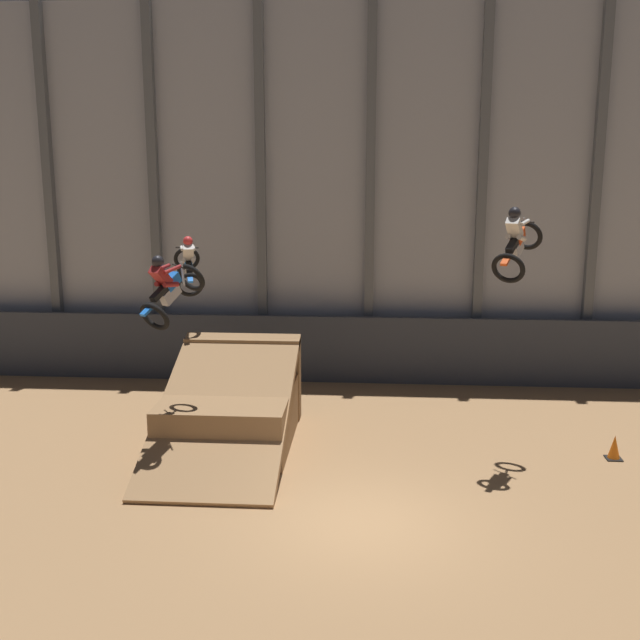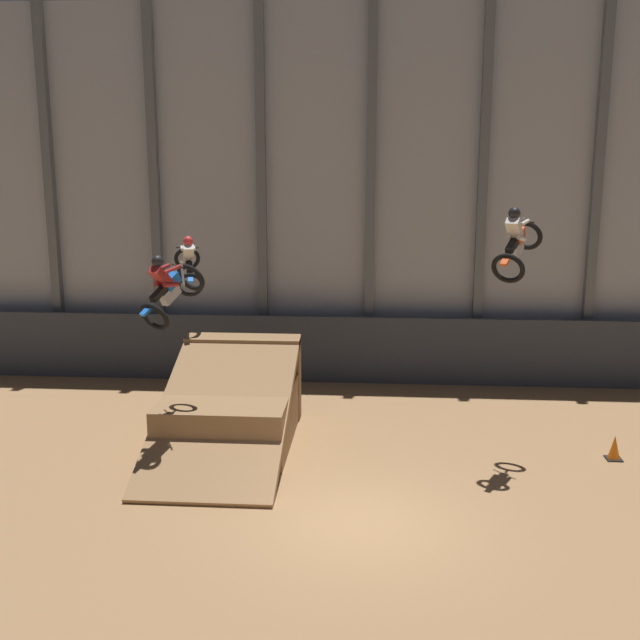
{
  "view_description": "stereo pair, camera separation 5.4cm",
  "coord_description": "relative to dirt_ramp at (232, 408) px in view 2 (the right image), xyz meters",
  "views": [
    {
      "loc": [
        0.16,
        -13.26,
        6.76
      ],
      "look_at": [
        -1.18,
        5.06,
        2.91
      ],
      "focal_mm": 42.0,
      "sensor_mm": 36.0,
      "label": 1
    },
    {
      "loc": [
        0.22,
        -13.26,
        6.76
      ],
      "look_at": [
        -1.18,
        5.06,
        2.91
      ],
      "focal_mm": 42.0,
      "sensor_mm": 36.0,
      "label": 2
    }
  ],
  "objects": [
    {
      "name": "ground_plane",
      "position": [
        3.32,
        -4.3,
        -0.8
      ],
      "size": [
        60.0,
        60.0,
        0.0
      ],
      "primitive_type": "plane",
      "color": "#9E754C"
    },
    {
      "name": "arena_back_wall",
      "position": [
        3.32,
        5.89,
        5.0
      ],
      "size": [
        32.0,
        0.4,
        11.59
      ],
      "color": "#A3A8B2",
      "rests_on": "ground_plane"
    },
    {
      "name": "lower_barrier",
      "position": [
        3.32,
        5.17,
        0.25
      ],
      "size": [
        31.36,
        0.2,
        2.1
      ],
      "color": "#383D47",
      "rests_on": "ground_plane"
    },
    {
      "name": "dirt_ramp",
      "position": [
        0.0,
        0.0,
        0.0
      ],
      "size": [
        3.08,
        5.76,
        2.39
      ],
      "color": "#966F48",
      "rests_on": "ground_plane"
    },
    {
      "name": "rider_bike_left_air",
      "position": [
        -1.6,
        2.44,
        3.26
      ],
      "size": [
        1.19,
        1.9,
        1.67
      ],
      "rotation": [
        0.4,
        0.0,
        0.3
      ],
      "color": "black"
    },
    {
      "name": "rider_bike_center_air",
      "position": [
        -0.98,
        -1.74,
        3.29
      ],
      "size": [
        1.4,
        1.84,
        1.69
      ],
      "rotation": [
        0.51,
        0.0,
        -0.46
      ],
      "color": "black"
    },
    {
      "name": "rider_bike_right_air",
      "position": [
        6.56,
        -1.04,
        4.28
      ],
      "size": [
        1.4,
        1.85,
        1.68
      ],
      "rotation": [
        0.44,
        0.0,
        -0.46
      ],
      "color": "black"
    },
    {
      "name": "traffic_cone_near_ramp",
      "position": [
        9.12,
        -0.68,
        -0.52
      ],
      "size": [
        0.36,
        0.36,
        0.58
      ],
      "color": "black",
      "rests_on": "ground_plane"
    }
  ]
}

